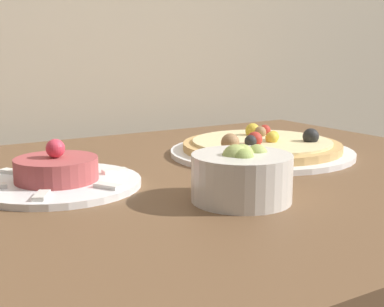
{
  "coord_description": "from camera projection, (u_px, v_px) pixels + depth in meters",
  "views": [
    {
      "loc": [
        -0.37,
        -0.28,
        0.96
      ],
      "look_at": [
        0.06,
        0.43,
        0.79
      ],
      "focal_mm": 50.0,
      "sensor_mm": 36.0,
      "label": 1
    }
  ],
  "objects": [
    {
      "name": "tartare_plate",
      "position": [
        57.0,
        176.0,
        0.8
      ],
      "size": [
        0.25,
        0.25,
        0.07
      ],
      "color": "white",
      "rests_on": "dining_table"
    },
    {
      "name": "dining_table",
      "position": [
        153.0,
        237.0,
        0.86
      ],
      "size": [
        1.3,
        0.89,
        0.75
      ],
      "color": "brown",
      "rests_on": "ground_plane"
    },
    {
      "name": "small_bowl",
      "position": [
        242.0,
        175.0,
        0.73
      ],
      "size": [
        0.14,
        0.14,
        0.08
      ],
      "color": "silver",
      "rests_on": "dining_table"
    },
    {
      "name": "pizza_plate",
      "position": [
        262.0,
        148.0,
        1.04
      ],
      "size": [
        0.36,
        0.36,
        0.06
      ],
      "color": "white",
      "rests_on": "dining_table"
    }
  ]
}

